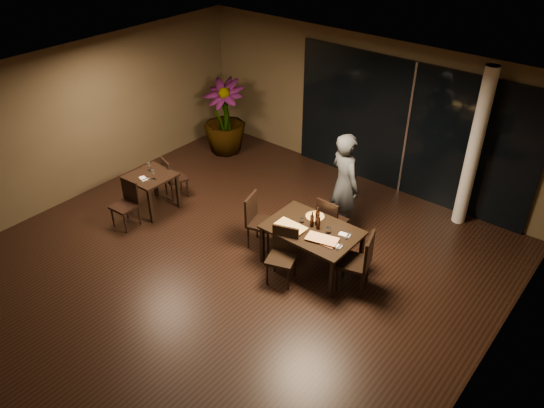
{
  "coord_description": "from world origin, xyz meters",
  "views": [
    {
      "loc": [
        4.88,
        -5.02,
        5.71
      ],
      "look_at": [
        0.32,
        0.6,
        1.05
      ],
      "focal_mm": 35.0,
      "sensor_mm": 36.0,
      "label": 1
    }
  ],
  "objects": [
    {
      "name": "bottle_b",
      "position": [
        1.07,
        0.86,
        0.89
      ],
      "size": [
        0.06,
        0.06,
        0.29
      ],
      "primitive_type": null,
      "color": "black",
      "rests_on": "main_table"
    },
    {
      "name": "wall_back",
      "position": [
        0.0,
        4.05,
        1.5
      ],
      "size": [
        8.0,
        0.1,
        3.0
      ],
      "primitive_type": "cube",
      "color": "#473B26",
      "rests_on": "ground"
    },
    {
      "name": "wall_right",
      "position": [
        4.05,
        0.0,
        1.5
      ],
      "size": [
        0.1,
        8.0,
        3.0
      ],
      "primitive_type": "cube",
      "color": "#473B26",
      "rests_on": "ground"
    },
    {
      "name": "napkin_far",
      "position": [
        1.49,
        0.98,
        0.76
      ],
      "size": [
        0.19,
        0.13,
        0.01
      ],
      "primitive_type": "cube",
      "rotation": [
        0.0,
        0.0,
        0.18
      ],
      "color": "white",
      "rests_on": "main_table"
    },
    {
      "name": "bottle_a",
      "position": [
        0.95,
        0.85,
        0.89
      ],
      "size": [
        0.06,
        0.06,
        0.28
      ],
      "primitive_type": null,
      "color": "black",
      "rests_on": "main_table"
    },
    {
      "name": "chair_side_near",
      "position": [
        -2.35,
        -0.33,
        0.5
      ],
      "size": [
        0.44,
        0.44,
        0.89
      ],
      "rotation": [
        0.0,
        0.0,
        0.07
      ],
      "color": "black",
      "rests_on": "ground"
    },
    {
      "name": "napkin_near",
      "position": [
        1.55,
        0.66,
        0.76
      ],
      "size": [
        0.18,
        0.1,
        0.01
      ],
      "primitive_type": "cube",
      "rotation": [
        0.0,
        0.0,
        -0.01
      ],
      "color": "white",
      "rests_on": "main_table"
    },
    {
      "name": "ceiling",
      "position": [
        0.0,
        0.0,
        3.02
      ],
      "size": [
        8.0,
        8.0,
        0.04
      ],
      "primitive_type": "cube",
      "color": "silver",
      "rests_on": "wall_back"
    },
    {
      "name": "tumbler_right",
      "position": [
        1.26,
        0.88,
        0.8
      ],
      "size": [
        0.08,
        0.08,
        0.09
      ],
      "primitive_type": "cylinder",
      "color": "white",
      "rests_on": "main_table"
    },
    {
      "name": "side_table",
      "position": [
        -2.4,
        0.3,
        0.62
      ],
      "size": [
        0.8,
        0.8,
        0.75
      ],
      "color": "black",
      "rests_on": "ground"
    },
    {
      "name": "side_napkin",
      "position": [
        -2.39,
        0.12,
        0.76
      ],
      "size": [
        0.2,
        0.15,
        0.01
      ],
      "primitive_type": "cube",
      "rotation": [
        0.0,
        0.0,
        -0.26
      ],
      "color": "white",
      "rests_on": "side_table"
    },
    {
      "name": "potted_plant",
      "position": [
        -3.02,
        3.0,
        0.85
      ],
      "size": [
        1.09,
        1.09,
        1.71
      ],
      "primitive_type": "imported",
      "rotation": [
        0.0,
        0.0,
        0.19
      ],
      "color": "#164417",
      "rests_on": "ground"
    },
    {
      "name": "bottle_c",
      "position": [
        0.99,
        0.94,
        0.92
      ],
      "size": [
        0.07,
        0.07,
        0.34
      ],
      "primitive_type": null,
      "color": "black",
      "rests_on": "main_table"
    },
    {
      "name": "chair_main_near",
      "position": [
        0.82,
        0.26,
        0.52
      ],
      "size": [
        0.55,
        0.55,
        0.93
      ],
      "rotation": [
        0.0,
        0.0,
        0.34
      ],
      "color": "black",
      "rests_on": "ground"
    },
    {
      "name": "tumbler_left",
      "position": [
        0.76,
        0.84,
        0.79
      ],
      "size": [
        0.07,
        0.07,
        0.08
      ],
      "primitive_type": "cylinder",
      "color": "white",
      "rests_on": "main_table"
    },
    {
      "name": "wall_left",
      "position": [
        -4.05,
        0.0,
        1.5
      ],
      "size": [
        0.1,
        8.0,
        3.0
      ],
      "primitive_type": "cube",
      "color": "#473B26",
      "rests_on": "ground"
    },
    {
      "name": "chair_main_right",
      "position": [
        1.9,
        0.8,
        0.58
      ],
      "size": [
        0.6,
        0.6,
        1.03
      ],
      "rotation": [
        0.0,
        0.0,
        -1.28
      ],
      "color": "black",
      "rests_on": "ground"
    },
    {
      "name": "main_table",
      "position": [
        1.0,
        0.8,
        0.68
      ],
      "size": [
        1.5,
        1.0,
        0.75
      ],
      "color": "black",
      "rests_on": "ground"
    },
    {
      "name": "pizza_board_left",
      "position": [
        0.71,
        0.61,
        0.76
      ],
      "size": [
        0.55,
        0.32,
        0.01
      ],
      "primitive_type": "cube",
      "rotation": [
        0.0,
        0.0,
        -0.13
      ],
      "color": "#402614",
      "rests_on": "main_table"
    },
    {
      "name": "column",
      "position": [
        2.4,
        3.65,
        1.5
      ],
      "size": [
        0.24,
        0.24,
        3.0
      ],
      "primitive_type": "cylinder",
      "color": "silver",
      "rests_on": "ground"
    },
    {
      "name": "oblong_pizza_right",
      "position": [
        1.3,
        0.64,
        0.77
      ],
      "size": [
        0.52,
        0.34,
        0.02
      ],
      "primitive_type": null,
      "rotation": [
        0.0,
        0.0,
        0.25
      ],
      "color": "maroon",
      "rests_on": "pizza_board_right"
    },
    {
      "name": "window_panel",
      "position": [
        1.0,
        3.96,
        1.35
      ],
      "size": [
        5.0,
        0.06,
        2.7
      ],
      "primitive_type": "cube",
      "color": "black",
      "rests_on": "ground"
    },
    {
      "name": "diner",
      "position": [
        0.83,
        2.0,
        0.97
      ],
      "size": [
        0.78,
        0.67,
        1.94
      ],
      "primitive_type": "imported",
      "rotation": [
        0.0,
        0.0,
        2.73
      ],
      "color": "#2A2D2F",
      "rests_on": "ground"
    },
    {
      "name": "ground",
      "position": [
        0.0,
        0.0,
        0.0
      ],
      "size": [
        8.0,
        8.0,
        0.0
      ],
      "primitive_type": "plane",
      "color": "black",
      "rests_on": "ground"
    },
    {
      "name": "chair_main_left",
      "position": [
        -0.08,
        0.7,
        0.55
      ],
      "size": [
        0.56,
        0.56,
        0.98
      ],
      "rotation": [
        0.0,
        0.0,
        1.85
      ],
      "color": "black",
      "rests_on": "ground"
    },
    {
      "name": "chair_side_far",
      "position": [
        -2.43,
        0.83,
        0.48
      ],
      "size": [
        0.51,
        0.51,
        0.87
      ],
      "rotation": [
        0.0,
        0.0,
        2.82
      ],
      "color": "black",
      "rests_on": "ground"
    },
    {
      "name": "wine_glass_b",
      "position": [
        -2.24,
        0.25,
        0.84
      ],
      "size": [
        0.08,
        0.08,
        0.19
      ],
      "primitive_type": null,
      "color": "white",
      "rests_on": "side_table"
    },
    {
      "name": "wine_glass_a",
      "position": [
        -2.55,
        0.4,
        0.84
      ],
      "size": [
        0.08,
        0.08,
        0.17
      ],
      "primitive_type": null,
      "color": "white",
      "rests_on": "side_table"
    },
    {
      "name": "oblong_pizza_left",
      "position": [
        0.71,
        0.61,
        0.77
      ],
      "size": [
        0.5,
        0.25,
        0.02
      ],
      "primitive_type": null,
      "rotation": [
        0.0,
        0.0,
        -0.02
      ],
      "color": "maroon",
      "rests_on": "pizza_board_left"
    },
    {
      "name": "round_pizza",
      "position": [
        0.84,
        1.11,
        0.76
      ],
      "size": [
        0.31,
        0.31,
        0.01
      ],
      "primitive_type": "cylinder",
      "color": "red",
      "rests_on": "main_table"
    },
    {
      "name": "pizza_board_right",
      "position": [
        1.3,
        0.64,
        0.76
      ],
      "size": [
        0.52,
        0.28,
        0.01
      ],
      "primitive_type": "cube",
      "rotation": [
        0.0,
        0.0,
        0.07
      ],
      "color": "#3F2314",
      "rests_on": "main_table"
    },
    {
      "name": "chair_main_far",
      "position": [
        0.9,
        1.49,
        0.52
      ],
      "size": [
        0.44,
        0.44,
        0.93
      ],
      "rotation": [
        0.0,
        0.0,
        3.13
      ],
      "color": "black",
      "rests_on": "ground"
    }
  ]
}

